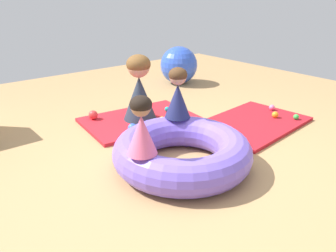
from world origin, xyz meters
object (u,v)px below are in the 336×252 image
Objects in this scene: play_ball_pink at (272,107)px; play_ball_green at (296,117)px; play_ball_blue at (133,128)px; play_ball_teal at (167,109)px; inflatable_cushion at (182,152)px; adult_seated at (139,89)px; child_in_navy at (178,93)px; play_ball_yellow at (162,120)px; play_ball_red at (93,115)px; child_in_pink at (142,126)px; play_ball_orange at (275,115)px; exercise_ball_large at (179,65)px.

play_ball_green is at bearing -98.74° from play_ball_pink.
play_ball_blue is at bearing 152.56° from play_ball_green.
play_ball_blue is at bearing -158.02° from play_ball_teal.
play_ball_pink reaches higher than play_ball_teal.
inflatable_cushion is 1.60× the size of adult_seated.
play_ball_blue reaches higher than play_ball_pink.
child_in_navy is 7.57× the size of play_ball_green.
child_in_navy is at bearing -122.41° from play_ball_teal.
play_ball_green is at bearing -34.87° from play_ball_yellow.
child_in_navy is 4.86× the size of play_ball_blue.
play_ball_red is 0.83m from play_ball_yellow.
child_in_pink is (-0.73, -0.44, -0.02)m from child_in_navy.
play_ball_blue is at bearing 163.83° from play_ball_pink.
child_in_navy is 6.87× the size of play_ball_pink.
inflatable_cushion reaches higher than play_ball_pink.
play_ball_yellow is at bearing 88.71° from child_in_navy.
play_ball_green is at bearing -49.42° from play_ball_teal.
adult_seated is at bearing 139.93° from play_ball_green.
play_ball_orange is at bearing 10.26° from child_in_navy.
child_in_pink is at bearing 108.73° from adult_seated.
play_ball_green is 0.83× the size of play_ball_yellow.
play_ball_teal is at bearing 42.70° from play_ball_yellow.
inflatable_cushion is 0.60m from child_in_pink.
play_ball_pink is at bearing -156.42° from adult_seated.
play_ball_red is (-0.45, 0.33, -0.32)m from adult_seated.
play_ball_blue is 0.17× the size of exercise_ball_large.
play_ball_teal is 1.56m from play_ball_green.
child_in_navy is at bearing 10.64° from child_in_pink.
play_ball_green is at bearing -27.44° from play_ball_blue.
play_ball_green is 0.85× the size of play_ball_orange.
play_ball_teal is 0.80× the size of play_ball_yellow.
play_ball_blue is at bearing 41.01° from child_in_pink.
play_ball_teal is 0.10× the size of exercise_ball_large.
play_ball_orange is at bearing 5.34° from inflatable_cushion.
play_ball_teal is at bearing 24.46° from child_in_pink.
child_in_navy reaches higher than play_ball_teal.
inflatable_cushion is 1.77m from play_ball_green.
play_ball_blue is (-1.79, 0.52, 0.01)m from play_ball_pink.
play_ball_pink is at bearing -21.29° from play_ball_yellow.
play_ball_green is at bearing -167.61° from adult_seated.
play_ball_teal is (1.22, 1.20, -0.46)m from child_in_pink.
exercise_ball_large reaches higher than play_ball_yellow.
child_in_navy reaches higher than exercise_ball_large.
child_in_pink is at bearing -103.19° from play_ball_red.
child_in_pink is 6.02× the size of play_ball_orange.
play_ball_teal is at bearing -129.07° from adult_seated.
exercise_ball_large reaches higher than play_ball_blue.
play_ball_red is (-0.10, 1.49, -0.06)m from inflatable_cushion.
inflatable_cushion is 18.76× the size of play_ball_green.
child_in_pink reaches higher than play_ball_green.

